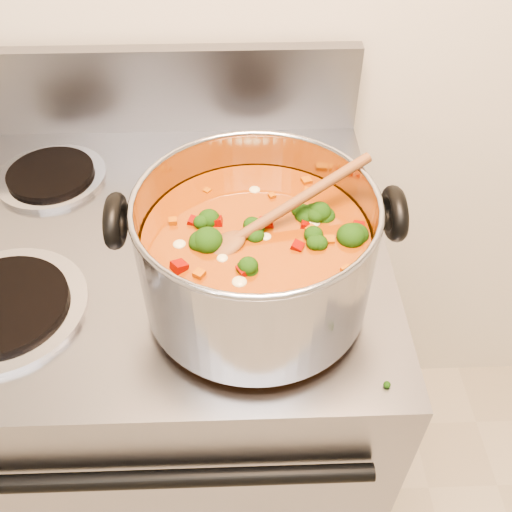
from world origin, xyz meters
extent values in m
cube|color=gray|center=(-0.07, 1.16, 0.46)|extent=(0.74, 0.65, 0.92)
cube|color=gray|center=(-0.07, 1.46, 1.00)|extent=(0.74, 0.03, 0.16)
cylinder|color=black|center=(-0.07, 0.82, 0.80)|extent=(0.63, 0.02, 0.02)
cylinder|color=#A5A5AD|center=(-0.25, 1.01, 0.92)|extent=(0.22, 0.22, 0.01)
cylinder|color=black|center=(-0.25, 1.01, 0.93)|extent=(0.18, 0.18, 0.01)
cylinder|color=#A5A5AD|center=(0.10, 1.01, 0.92)|extent=(0.22, 0.22, 0.01)
cylinder|color=black|center=(0.10, 1.01, 0.93)|extent=(0.18, 0.18, 0.01)
cylinder|color=#A5A5AD|center=(-0.25, 1.31, 0.92)|extent=(0.19, 0.19, 0.01)
cylinder|color=black|center=(-0.25, 1.31, 0.93)|extent=(0.15, 0.15, 0.01)
cylinder|color=#A5A5AD|center=(0.10, 1.31, 0.92)|extent=(0.19, 0.19, 0.01)
cylinder|color=black|center=(0.10, 1.31, 0.93)|extent=(0.15, 0.15, 0.01)
cylinder|color=#9B9BA2|center=(0.09, 1.02, 1.02)|extent=(0.30, 0.30, 0.16)
torus|color=#9B9BA2|center=(0.09, 1.02, 1.10)|extent=(0.30, 0.30, 0.01)
cylinder|color=#93420D|center=(0.09, 1.02, 0.99)|extent=(0.28, 0.28, 0.11)
torus|color=black|center=(-0.07, 1.02, 1.08)|extent=(0.02, 0.08, 0.08)
torus|color=black|center=(0.26, 1.02, 1.08)|extent=(0.02, 0.08, 0.08)
ellipsoid|color=black|center=(0.06, 0.97, 1.05)|extent=(0.04, 0.04, 0.03)
ellipsoid|color=black|center=(0.09, 1.01, 1.05)|extent=(0.04, 0.04, 0.03)
ellipsoid|color=black|center=(0.03, 0.92, 1.05)|extent=(0.04, 0.04, 0.03)
ellipsoid|color=black|center=(0.12, 1.00, 1.05)|extent=(0.04, 0.04, 0.03)
ellipsoid|color=black|center=(0.19, 1.05, 1.05)|extent=(0.04, 0.04, 0.03)
ellipsoid|color=black|center=(0.20, 1.08, 1.05)|extent=(0.04, 0.04, 0.03)
ellipsoid|color=black|center=(0.13, 1.05, 1.05)|extent=(0.04, 0.04, 0.03)
ellipsoid|color=black|center=(0.13, 1.08, 1.05)|extent=(0.04, 0.04, 0.03)
ellipsoid|color=black|center=(0.01, 1.11, 1.05)|extent=(0.04, 0.04, 0.03)
ellipsoid|color=#780504|center=(0.14, 1.06, 1.05)|extent=(0.01, 0.01, 0.01)
ellipsoid|color=#780504|center=(0.01, 0.94, 1.05)|extent=(0.01, 0.01, 0.01)
ellipsoid|color=#780504|center=(0.20, 0.98, 1.05)|extent=(0.01, 0.01, 0.01)
ellipsoid|color=#780504|center=(0.01, 1.11, 1.05)|extent=(0.01, 0.01, 0.01)
ellipsoid|color=#780504|center=(0.07, 0.94, 1.05)|extent=(0.01, 0.01, 0.01)
ellipsoid|color=#780504|center=(0.11, 0.89, 1.05)|extent=(0.01, 0.01, 0.01)
ellipsoid|color=#780504|center=(0.20, 0.99, 1.05)|extent=(0.01, 0.01, 0.01)
ellipsoid|color=#780504|center=(0.18, 1.02, 1.05)|extent=(0.01, 0.01, 0.01)
ellipsoid|color=#780504|center=(-0.01, 1.08, 1.05)|extent=(0.01, 0.01, 0.01)
ellipsoid|color=#780504|center=(0.07, 1.11, 1.05)|extent=(0.01, 0.01, 0.01)
ellipsoid|color=#9F4B08|center=(0.02, 1.12, 1.05)|extent=(0.01, 0.01, 0.01)
ellipsoid|color=#9F4B08|center=(0.00, 1.01, 1.05)|extent=(0.01, 0.01, 0.01)
ellipsoid|color=#9F4B08|center=(0.09, 1.06, 1.05)|extent=(0.01, 0.01, 0.01)
ellipsoid|color=#9F4B08|center=(0.07, 0.99, 1.05)|extent=(0.01, 0.01, 0.01)
ellipsoid|color=#9F4B08|center=(0.09, 1.10, 1.05)|extent=(0.01, 0.01, 0.01)
ellipsoid|color=#9F4B08|center=(0.14, 1.11, 1.05)|extent=(0.01, 0.01, 0.01)
ellipsoid|color=#9F4B08|center=(0.01, 0.94, 1.05)|extent=(0.01, 0.01, 0.01)
ellipsoid|color=#9F4B08|center=(0.14, 1.00, 1.05)|extent=(0.01, 0.01, 0.01)
ellipsoid|color=#9F4B08|center=(0.07, 1.09, 1.05)|extent=(0.01, 0.01, 0.01)
ellipsoid|color=#9F4B08|center=(0.08, 1.00, 1.05)|extent=(0.01, 0.01, 0.01)
ellipsoid|color=beige|center=(0.12, 1.08, 1.05)|extent=(0.02, 0.02, 0.01)
ellipsoid|color=beige|center=(0.03, 1.09, 1.05)|extent=(0.02, 0.02, 0.01)
ellipsoid|color=beige|center=(0.02, 0.93, 1.05)|extent=(0.02, 0.02, 0.01)
ellipsoid|color=beige|center=(0.10, 0.98, 1.05)|extent=(0.02, 0.02, 0.01)
ellipsoid|color=beige|center=(0.01, 0.93, 1.05)|extent=(0.02, 0.02, 0.01)
ellipsoid|color=beige|center=(0.02, 1.01, 1.05)|extent=(0.02, 0.02, 0.01)
ellipsoid|color=brown|center=(0.05, 1.00, 1.05)|extent=(0.07, 0.06, 0.03)
cylinder|color=brown|center=(0.15, 1.04, 1.08)|extent=(0.19, 0.11, 0.07)
ellipsoid|color=black|center=(0.05, 0.86, 0.92)|extent=(0.01, 0.01, 0.01)
ellipsoid|color=black|center=(0.20, 0.86, 0.92)|extent=(0.01, 0.01, 0.01)
camera|label=1|loc=(0.08, 0.50, 1.53)|focal=40.00mm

